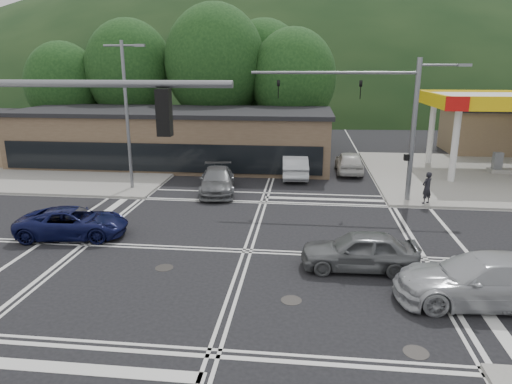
# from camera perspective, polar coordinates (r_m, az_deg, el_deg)

# --- Properties ---
(ground) EXTENTS (120.00, 120.00, 0.00)m
(ground) POSITION_cam_1_polar(r_m,az_deg,el_deg) (19.44, -1.08, -7.40)
(ground) COLOR black
(ground) RESTS_ON ground
(sidewalk_ne) EXTENTS (16.00, 16.00, 0.15)m
(sidewalk_ne) POSITION_cam_1_polar(r_m,az_deg,el_deg) (35.91, 26.84, 1.78)
(sidewalk_ne) COLOR gray
(sidewalk_ne) RESTS_ON ground
(sidewalk_nw) EXTENTS (16.00, 16.00, 0.15)m
(sidewalk_nw) POSITION_cam_1_polar(r_m,az_deg,el_deg) (37.81, -21.12, 3.04)
(sidewalk_nw) COLOR gray
(sidewalk_nw) RESTS_ON ground
(convenience_store) EXTENTS (10.00, 6.00, 3.80)m
(convenience_store) POSITION_cam_1_polar(r_m,az_deg,el_deg) (46.60, 28.77, 6.64)
(convenience_store) COLOR #846B4F
(convenience_store) RESTS_ON ground
(commercial_row) EXTENTS (24.00, 8.00, 4.00)m
(commercial_row) POSITION_cam_1_polar(r_m,az_deg,el_deg) (36.69, -10.16, 6.55)
(commercial_row) COLOR brown
(commercial_row) RESTS_ON ground
(hill_north) EXTENTS (252.00, 126.00, 140.00)m
(hill_north) POSITION_cam_1_polar(r_m,az_deg,el_deg) (108.05, 5.20, 11.45)
(hill_north) COLOR black
(hill_north) RESTS_ON ground
(tree_n_a) EXTENTS (8.00, 8.00, 11.75)m
(tree_n_a) POSITION_cam_1_polar(r_m,az_deg,el_deg) (44.84, -15.52, 14.43)
(tree_n_a) COLOR #382619
(tree_n_a) RESTS_ON ground
(tree_n_b) EXTENTS (9.00, 9.00, 12.98)m
(tree_n_b) POSITION_cam_1_polar(r_m,az_deg,el_deg) (42.58, -5.13, 15.76)
(tree_n_b) COLOR #382619
(tree_n_b) RESTS_ON ground
(tree_n_c) EXTENTS (7.60, 7.60, 10.87)m
(tree_n_c) POSITION_cam_1_polar(r_m,az_deg,el_deg) (41.79, 4.65, 13.99)
(tree_n_c) COLOR #382619
(tree_n_c) RESTS_ON ground
(tree_n_d) EXTENTS (6.80, 6.80, 9.76)m
(tree_n_d) POSITION_cam_1_polar(r_m,az_deg,el_deg) (46.51, -22.90, 12.21)
(tree_n_d) COLOR #382619
(tree_n_d) RESTS_ON ground
(tree_n_e) EXTENTS (8.40, 8.40, 11.98)m
(tree_n_e) POSITION_cam_1_polar(r_m,az_deg,el_deg) (45.96, 0.97, 14.99)
(tree_n_e) COLOR #382619
(tree_n_e) RESTS_ON ground
(streetlight_nw) EXTENTS (2.50, 0.25, 9.00)m
(streetlight_nw) POSITION_cam_1_polar(r_m,az_deg,el_deg) (28.96, -15.78, 9.96)
(streetlight_nw) COLOR slate
(streetlight_nw) RESTS_ON ground
(signal_mast_ne) EXTENTS (11.65, 0.30, 8.00)m
(signal_mast_ne) POSITION_cam_1_polar(r_m,az_deg,el_deg) (26.48, 16.57, 9.48)
(signal_mast_ne) COLOR slate
(signal_mast_ne) RESTS_ON ground
(car_blue_west) EXTENTS (5.10, 2.85, 1.35)m
(car_blue_west) POSITION_cam_1_polar(r_m,az_deg,el_deg) (22.41, -21.91, -3.57)
(car_blue_west) COLOR #0E123F
(car_blue_west) RESTS_ON ground
(car_grey_center) EXTENTS (4.49, 1.90, 1.51)m
(car_grey_center) POSITION_cam_1_polar(r_m,az_deg,el_deg) (18.00, 12.81, -7.13)
(car_grey_center) COLOR slate
(car_grey_center) RESTS_ON ground
(car_silver_east) EXTENTS (5.78, 2.55, 1.65)m
(car_silver_east) POSITION_cam_1_polar(r_m,az_deg,el_deg) (16.87, 26.55, -9.80)
(car_silver_east) COLOR #B0B3B8
(car_silver_east) RESTS_ON ground
(car_queue_a) EXTENTS (2.05, 5.04, 1.63)m
(car_queue_a) POSITION_cam_1_polar(r_m,az_deg,el_deg) (31.99, 4.85, 3.27)
(car_queue_a) COLOR #B6BABE
(car_queue_a) RESTS_ON ground
(car_queue_b) EXTENTS (1.90, 4.66, 1.59)m
(car_queue_b) POSITION_cam_1_polar(r_m,az_deg,el_deg) (33.96, 11.59, 3.69)
(car_queue_b) COLOR silver
(car_queue_b) RESTS_ON ground
(car_northbound) EXTENTS (2.89, 5.40, 1.49)m
(car_northbound) POSITION_cam_1_polar(r_m,az_deg,el_deg) (28.13, -4.86, 1.42)
(car_northbound) COLOR slate
(car_northbound) RESTS_ON ground
(pedestrian) EXTENTS (0.78, 0.73, 1.79)m
(pedestrian) POSITION_cam_1_polar(r_m,az_deg,el_deg) (26.93, 20.58, 0.50)
(pedestrian) COLOR black
(pedestrian) RESTS_ON sidewalk_ne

